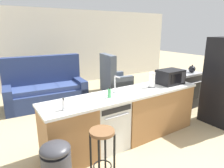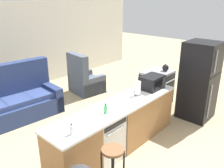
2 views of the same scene
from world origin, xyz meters
name	(u,v)px [view 1 (image 1 of 2)]	position (x,y,z in m)	size (l,w,h in m)	color
ground_plane	(119,142)	(0.00, 0.00, 0.00)	(24.00, 24.00, 0.00)	tan
wall_back	(56,49)	(0.30, 4.20, 1.30)	(10.00, 0.06, 2.60)	silver
kitchen_counter	(130,117)	(0.24, 0.00, 0.42)	(2.94, 0.66, 0.90)	#9E6B3D
dishwasher	(107,124)	(-0.25, 0.00, 0.42)	(0.58, 0.61, 0.84)	silver
stove_range	(181,89)	(2.35, 0.55, 0.45)	(0.76, 0.68, 0.90)	black
microwave	(170,77)	(1.23, 0.00, 1.04)	(0.50, 0.37, 0.28)	black
sink_faucet	(115,85)	(-0.01, 0.10, 1.03)	(0.07, 0.17, 0.30)	silver
paper_towel_roll	(152,80)	(0.75, 0.01, 1.04)	(0.14, 0.14, 0.28)	#4C4C51
soap_bottle	(109,93)	(-0.23, -0.05, 0.97)	(0.06, 0.06, 0.18)	#4CB266
dish_soap_bottle	(64,105)	(-1.01, -0.14, 0.97)	(0.06, 0.06, 0.18)	silver
kettle	(192,69)	(2.52, 0.42, 0.99)	(0.21, 0.17, 0.19)	black
bar_stool	(102,145)	(-0.72, -0.65, 0.54)	(0.32, 0.32, 0.74)	brown
couch	(46,90)	(-0.55, 2.61, 0.39)	(2.07, 1.07, 1.27)	navy
armchair	(114,81)	(1.58, 2.55, 0.35)	(0.91, 0.96, 1.20)	#515B6B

